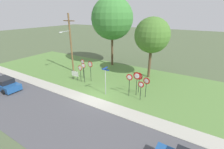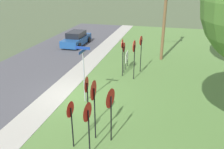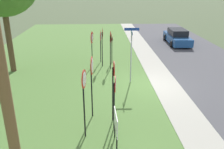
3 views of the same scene
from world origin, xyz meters
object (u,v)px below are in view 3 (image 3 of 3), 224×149
Objects in this scene: yield_sign_far_right at (112,42)px; stop_sign_near_right at (92,74)px; yield_sign_near_left at (103,37)px; yield_sign_center at (92,41)px; yield_sign_near_right at (101,39)px; yield_sign_far_left at (111,41)px; stop_sign_far_left at (84,90)px; street_name_post at (131,51)px; stop_sign_near_left at (115,91)px; utility_pole at (2,34)px; notice_board at (116,124)px; stop_sign_far_center at (113,79)px; parked_sedan_distant at (177,37)px.

stop_sign_near_right is at bearing 172.93° from yield_sign_far_right.
yield_sign_center is (-0.02, 0.70, -0.23)m from yield_sign_near_left.
yield_sign_near_right is at bearing 73.78° from yield_sign_far_right.
stop_sign_far_left is at bearing 165.23° from yield_sign_far_left.
yield_sign_center is at bearing 39.78° from street_name_post.
utility_pole is (-3.77, 2.33, 2.97)m from stop_sign_near_left.
yield_sign_center is 0.77× the size of street_name_post.
yield_sign_near_right is 1.10× the size of yield_sign_far_right.
yield_sign_near_left is at bearing 0.27° from stop_sign_near_right.
yield_sign_far_left is at bearing 26.20° from street_name_post.
notice_board is at bearing -105.89° from stop_sign_far_left.
yield_sign_near_left is 0.74m from yield_sign_center.
stop_sign_far_center is 0.97× the size of yield_sign_near_left.
parked_sedan_distant is at bearing -26.96° from utility_pole.
yield_sign_far_left is (7.60, -1.27, -0.02)m from stop_sign_far_left.
stop_sign_far_left is 1.02× the size of stop_sign_far_center.
yield_sign_near_left reaches higher than stop_sign_far_left.
stop_sign_near_left is 0.85× the size of stop_sign_far_center.
street_name_post is at bearing -14.00° from notice_board.
stop_sign_far_center reaches higher than yield_sign_far_right.
stop_sign_near_left is at bearing -3.42° from notice_board.
yield_sign_near_left is at bearing 0.31° from notice_board.
yield_sign_near_right is at bearing 4.82° from yield_sign_near_left.
yield_sign_near_left is 1.12× the size of yield_sign_center.
parked_sedan_distant is at bearing -20.78° from stop_sign_near_left.
street_name_post is at bearing -24.42° from stop_sign_near_right.
yield_sign_far_left reaches higher than yield_sign_far_right.
yield_sign_center is (-0.78, 1.40, 0.29)m from yield_sign_far_right.
parked_sedan_distant is (13.68, -6.87, -1.26)m from stop_sign_far_center.
yield_sign_near_left is at bearing -9.64° from utility_pole.
yield_sign_far_left is at bearing -105.44° from yield_sign_center.
yield_sign_far_right is at bearing -4.09° from notice_board.
stop_sign_near_left is 0.98× the size of yield_sign_near_right.
yield_sign_far_right is at bearing -12.20° from utility_pole.
notice_board is (-5.74, 1.22, -1.05)m from street_name_post.
stop_sign_near_right is at bearing 153.29° from street_name_post.
yield_sign_center is at bearing 12.83° from stop_sign_near_left.
stop_sign_far_center is 1.08× the size of yield_sign_center.
yield_sign_center is (7.69, 1.08, 0.21)m from stop_sign_near_left.
yield_sign_far_right is at bearing -0.44° from stop_sign_far_left.
yield_sign_near_left is at bearing 7.67° from stop_sign_near_left.
yield_sign_center is 10.37m from parked_sedan_distant.
parked_sedan_distant is at bearing -27.65° from stop_sign_far_center.
stop_sign_far_left is at bearing -169.37° from yield_sign_center.
utility_pole reaches higher than yield_sign_center.
street_name_post is (5.24, -2.32, -0.05)m from stop_sign_far_left.
stop_sign_near_right is 7.79m from yield_sign_near_right.
street_name_post reaches higher than yield_sign_far_left.
yield_sign_near_left is at bearing 35.08° from yield_sign_far_left.
street_name_post is at bearing -153.46° from yield_sign_near_left.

